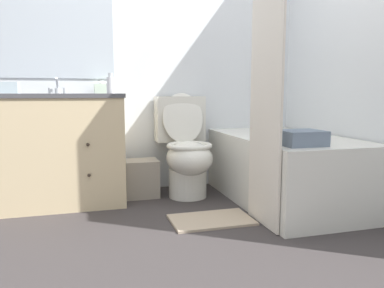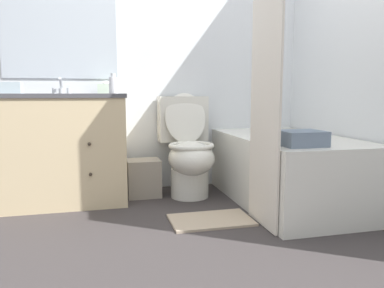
{
  "view_description": "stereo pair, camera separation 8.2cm",
  "coord_description": "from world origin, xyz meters",
  "px_view_note": "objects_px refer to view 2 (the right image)",
  "views": [
    {
      "loc": [
        -0.59,
        -1.66,
        0.83
      ],
      "look_at": [
        0.08,
        0.7,
        0.5
      ],
      "focal_mm": 35.0,
      "sensor_mm": 36.0,
      "label": 1
    },
    {
      "loc": [
        -0.51,
        -1.69,
        0.83
      ],
      "look_at": [
        0.08,
        0.7,
        0.5
      ],
      "focal_mm": 35.0,
      "sensor_mm": 36.0,
      "label": 2
    }
  ],
  "objects_px": {
    "vanity_cabinet": "(62,147)",
    "sink_faucet": "(61,89)",
    "bath_towel_folded": "(302,138)",
    "toilet": "(188,150)",
    "soap_dispenser": "(113,85)",
    "wastebasket": "(144,178)",
    "bath_mat": "(211,220)",
    "bathtub": "(287,169)",
    "tissue_box": "(106,89)",
    "hand_towel_folded": "(5,88)"
  },
  "relations": [
    {
      "from": "bathtub",
      "to": "toilet",
      "type": "bearing_deg",
      "value": 151.3
    },
    {
      "from": "wastebasket",
      "to": "tissue_box",
      "type": "relative_size",
      "value": 2.17
    },
    {
      "from": "vanity_cabinet",
      "to": "tissue_box",
      "type": "distance_m",
      "value": 0.59
    },
    {
      "from": "soap_dispenser",
      "to": "bath_mat",
      "type": "height_order",
      "value": "soap_dispenser"
    },
    {
      "from": "tissue_box",
      "to": "vanity_cabinet",
      "type": "bearing_deg",
      "value": -153.86
    },
    {
      "from": "bath_mat",
      "to": "tissue_box",
      "type": "bearing_deg",
      "value": 125.71
    },
    {
      "from": "toilet",
      "to": "soap_dispenser",
      "type": "xyz_separation_m",
      "value": [
        -0.58,
        0.03,
        0.52
      ]
    },
    {
      "from": "bathtub",
      "to": "bath_towel_folded",
      "type": "xyz_separation_m",
      "value": [
        -0.17,
        -0.48,
        0.3
      ]
    },
    {
      "from": "vanity_cabinet",
      "to": "sink_faucet",
      "type": "height_order",
      "value": "sink_faucet"
    },
    {
      "from": "bathtub",
      "to": "bath_towel_folded",
      "type": "distance_m",
      "value": 0.59
    },
    {
      "from": "toilet",
      "to": "soap_dispenser",
      "type": "height_order",
      "value": "soap_dispenser"
    },
    {
      "from": "wastebasket",
      "to": "soap_dispenser",
      "type": "distance_m",
      "value": 0.78
    },
    {
      "from": "vanity_cabinet",
      "to": "bath_towel_folded",
      "type": "xyz_separation_m",
      "value": [
        1.49,
        -0.9,
        0.13
      ]
    },
    {
      "from": "sink_faucet",
      "to": "hand_towel_folded",
      "type": "xyz_separation_m",
      "value": [
        -0.33,
        -0.35,
        0.0
      ]
    },
    {
      "from": "bath_towel_folded",
      "to": "vanity_cabinet",
      "type": "bearing_deg",
      "value": 148.97
    },
    {
      "from": "sink_faucet",
      "to": "bathtub",
      "type": "distance_m",
      "value": 1.87
    },
    {
      "from": "tissue_box",
      "to": "hand_towel_folded",
      "type": "relative_size",
      "value": 0.65
    },
    {
      "from": "sink_faucet",
      "to": "bathtub",
      "type": "bearing_deg",
      "value": -20.13
    },
    {
      "from": "tissue_box",
      "to": "toilet",
      "type": "bearing_deg",
      "value": -18.51
    },
    {
      "from": "tissue_box",
      "to": "soap_dispenser",
      "type": "relative_size",
      "value": 0.91
    },
    {
      "from": "hand_towel_folded",
      "to": "bath_towel_folded",
      "type": "bearing_deg",
      "value": -22.12
    },
    {
      "from": "soap_dispenser",
      "to": "bath_towel_folded",
      "type": "distance_m",
      "value": 1.45
    },
    {
      "from": "toilet",
      "to": "tissue_box",
      "type": "relative_size",
      "value": 6.06
    },
    {
      "from": "vanity_cabinet",
      "to": "bath_towel_folded",
      "type": "bearing_deg",
      "value": -31.03
    },
    {
      "from": "wastebasket",
      "to": "bath_mat",
      "type": "xyz_separation_m",
      "value": [
        0.35,
        -0.71,
        -0.14
      ]
    },
    {
      "from": "vanity_cabinet",
      "to": "bathtub",
      "type": "relative_size",
      "value": 0.69
    },
    {
      "from": "bathtub",
      "to": "soap_dispenser",
      "type": "relative_size",
      "value": 9.12
    },
    {
      "from": "wastebasket",
      "to": "bath_towel_folded",
      "type": "distance_m",
      "value": 1.33
    },
    {
      "from": "sink_faucet",
      "to": "bathtub",
      "type": "relative_size",
      "value": 0.1
    },
    {
      "from": "sink_faucet",
      "to": "toilet",
      "type": "height_order",
      "value": "sink_faucet"
    },
    {
      "from": "soap_dispenser",
      "to": "bath_towel_folded",
      "type": "relative_size",
      "value": 0.58
    },
    {
      "from": "sink_faucet",
      "to": "hand_towel_folded",
      "type": "bearing_deg",
      "value": -133.46
    },
    {
      "from": "toilet",
      "to": "wastebasket",
      "type": "bearing_deg",
      "value": 170.98
    },
    {
      "from": "vanity_cabinet",
      "to": "soap_dispenser",
      "type": "bearing_deg",
      "value": -1.38
    },
    {
      "from": "bath_towel_folded",
      "to": "bath_mat",
      "type": "xyz_separation_m",
      "value": [
        -0.52,
        0.2,
        -0.55
      ]
    },
    {
      "from": "sink_faucet",
      "to": "wastebasket",
      "type": "xyz_separation_m",
      "value": [
        0.62,
        -0.18,
        -0.71
      ]
    },
    {
      "from": "soap_dispenser",
      "to": "vanity_cabinet",
      "type": "bearing_deg",
      "value": 178.62
    },
    {
      "from": "sink_faucet",
      "to": "soap_dispenser",
      "type": "relative_size",
      "value": 0.94
    },
    {
      "from": "tissue_box",
      "to": "hand_towel_folded",
      "type": "xyz_separation_m",
      "value": [
        -0.68,
        -0.33,
        -0.0
      ]
    },
    {
      "from": "tissue_box",
      "to": "bathtub",
      "type": "bearing_deg",
      "value": -24.02
    },
    {
      "from": "bath_towel_folded",
      "to": "toilet",
      "type": "bearing_deg",
      "value": 121.08
    },
    {
      "from": "toilet",
      "to": "wastebasket",
      "type": "height_order",
      "value": "toilet"
    },
    {
      "from": "vanity_cabinet",
      "to": "wastebasket",
      "type": "distance_m",
      "value": 0.68
    },
    {
      "from": "toilet",
      "to": "bath_mat",
      "type": "xyz_separation_m",
      "value": [
        -0.01,
        -0.66,
        -0.37
      ]
    },
    {
      "from": "wastebasket",
      "to": "bath_towel_folded",
      "type": "bearing_deg",
      "value": -46.26
    },
    {
      "from": "toilet",
      "to": "bath_towel_folded",
      "type": "height_order",
      "value": "toilet"
    },
    {
      "from": "bathtub",
      "to": "sink_faucet",
      "type": "bearing_deg",
      "value": 159.87
    },
    {
      "from": "soap_dispenser",
      "to": "bath_mat",
      "type": "relative_size",
      "value": 0.29
    },
    {
      "from": "soap_dispenser",
      "to": "bath_mat",
      "type": "xyz_separation_m",
      "value": [
        0.57,
        -0.69,
        -0.89
      ]
    },
    {
      "from": "soap_dispenser",
      "to": "hand_towel_folded",
      "type": "xyz_separation_m",
      "value": [
        -0.73,
        -0.15,
        -0.03
      ]
    }
  ]
}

